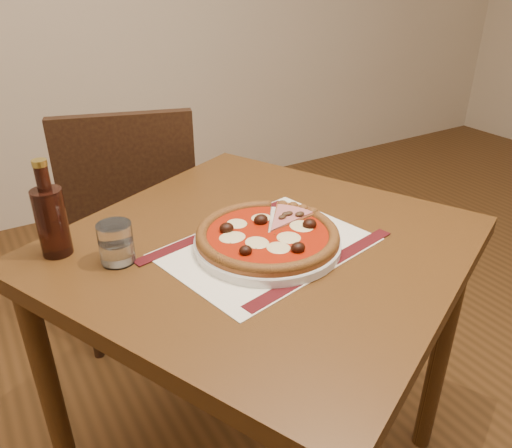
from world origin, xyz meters
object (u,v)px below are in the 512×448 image
(pizza, at_px, (267,235))
(water_glass, at_px, (116,243))
(plate, at_px, (267,243))
(bottle, at_px, (51,219))
(chair_far, at_px, (133,215))
(table, at_px, (261,279))

(pizza, distance_m, water_glass, 0.30)
(plate, distance_m, bottle, 0.44)
(pizza, relative_size, bottle, 1.47)
(chair_far, distance_m, water_glass, 0.76)
(plate, distance_m, water_glass, 0.30)
(chair_far, height_order, water_glass, chair_far)
(plate, bearing_deg, pizza, -149.95)
(plate, bearing_deg, table, 81.77)
(table, relative_size, bottle, 5.25)
(plate, relative_size, water_glass, 3.69)
(chair_far, bearing_deg, table, 111.75)
(plate, height_order, pizza, pizza)
(water_glass, bearing_deg, table, -14.56)
(chair_far, xyz_separation_m, plate, (0.05, -0.77, 0.25))
(table, distance_m, pizza, 0.14)
(water_glass, bearing_deg, plate, -21.00)
(plate, distance_m, pizza, 0.02)
(plate, relative_size, bottle, 1.51)
(plate, height_order, bottle, bottle)
(water_glass, bearing_deg, bottle, 134.92)
(table, distance_m, bottle, 0.46)
(pizza, height_order, water_glass, water_glass)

